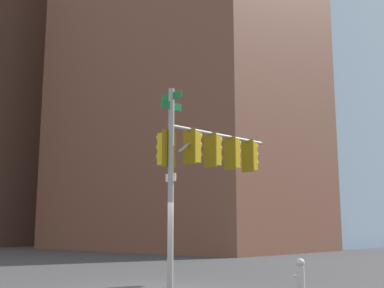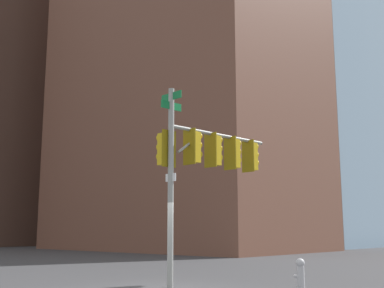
{
  "view_description": "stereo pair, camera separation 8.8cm",
  "coord_description": "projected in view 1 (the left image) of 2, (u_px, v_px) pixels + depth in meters",
  "views": [
    {
      "loc": [
        -10.67,
        10.36,
        1.67
      ],
      "look_at": [
        -0.2,
        -1.27,
        4.41
      ],
      "focal_mm": 46.27,
      "sensor_mm": 36.0,
      "label": 1
    },
    {
      "loc": [
        -10.74,
        10.3,
        1.67
      ],
      "look_at": [
        -0.2,
        -1.27,
        4.41
      ],
      "focal_mm": 46.27,
      "sensor_mm": 36.0,
      "label": 2
    }
  ],
  "objects": [
    {
      "name": "fire_hydrant",
      "position": [
        300.0,
        272.0,
        14.31
      ],
      "size": [
        0.34,
        0.26,
        0.87
      ],
      "color": "#B2B2B7",
      "rests_on": "ground_plane"
    },
    {
      "name": "building_brick_nearside",
      "position": [
        181.0,
        15.0,
        47.25
      ],
      "size": [
        23.53,
        14.52,
        43.97
      ],
      "primitive_type": "cube",
      "color": "brown",
      "rests_on": "ground_plane"
    },
    {
      "name": "signal_pole_assembly",
      "position": [
        206.0,
        155.0,
        16.35
      ],
      "size": [
        1.11,
        4.88,
        6.07
      ],
      "rotation": [
        0.0,
        0.0,
        4.65
      ],
      "color": "gray",
      "rests_on": "ground_plane"
    },
    {
      "name": "building_glass_tower",
      "position": [
        266.0,
        28.0,
        66.84
      ],
      "size": [
        30.14,
        23.94,
        57.31
      ],
      "primitive_type": "cube",
      "color": "#7A99B2",
      "rests_on": "ground_plane"
    }
  ]
}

